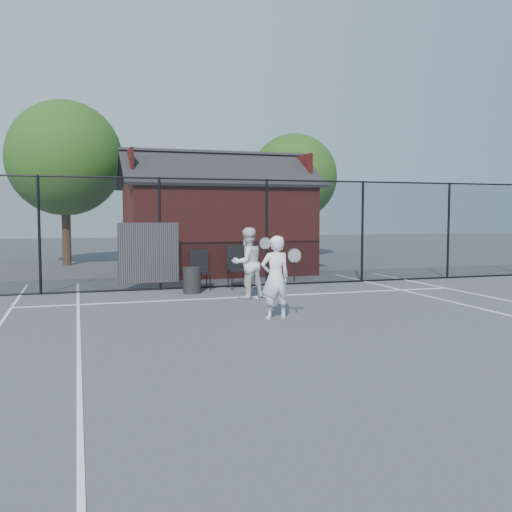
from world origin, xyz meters
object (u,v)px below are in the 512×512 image
object	(u,v)px
player_back	(247,263)
chair_right	(238,268)
clubhouse	(216,226)
chair_left	(201,271)
player_front	(275,277)
waste_bin	(192,280)

from	to	relation	value
player_back	chair_right	distance (m)	1.79
clubhouse	chair_left	world-z (taller)	clubhouse
clubhouse	player_back	size ratio (longest dim) A/B	3.82
player_back	chair_left	xyz separation A→B (m)	(-0.78, 1.75, -0.33)
clubhouse	player_back	world-z (taller)	clubhouse
player_front	waste_bin	bearing A→B (deg)	102.16
clubhouse	player_back	distance (m)	6.23
player_front	chair_left	world-z (taller)	player_front
clubhouse	player_back	bearing A→B (deg)	-96.58
chair_left	waste_bin	world-z (taller)	chair_left
waste_bin	player_front	bearing A→B (deg)	-77.84
clubhouse	chair_left	distance (m)	4.77
clubhouse	player_front	size ratio (longest dim) A/B	4.04
clubhouse	waste_bin	bearing A→B (deg)	-110.35
clubhouse	waste_bin	distance (m)	5.38
player_front	player_back	world-z (taller)	player_back
player_front	waste_bin	size ratio (longest dim) A/B	2.41
player_back	chair_right	xyz separation A→B (m)	(0.26, 1.75, -0.28)
player_front	chair_left	distance (m)	4.53
player_front	player_back	xyz separation A→B (m)	(0.25, 2.74, 0.04)
waste_bin	chair_right	bearing A→B (deg)	20.06
chair_left	chair_right	xyz separation A→B (m)	(1.04, 0.00, 0.05)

